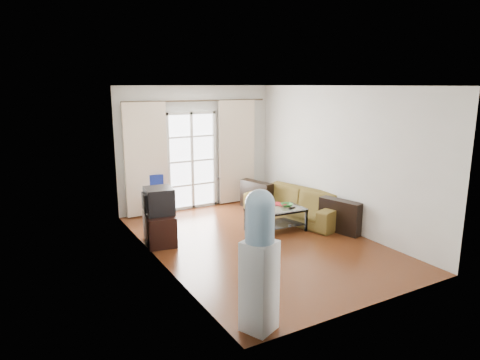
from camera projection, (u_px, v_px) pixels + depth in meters
name	position (u px, v px, depth m)	size (l,w,h in m)	color
floor	(258.00, 242.00, 7.57)	(5.20, 5.20, 0.00)	brown
ceiling	(260.00, 86.00, 6.98)	(5.20, 5.20, 0.00)	white
wall_back	(197.00, 148.00, 9.48)	(3.60, 0.02, 2.70)	silver
wall_front	(376.00, 203.00, 5.07)	(3.60, 0.02, 2.70)	silver
wall_left	(157.00, 178.00, 6.40)	(0.02, 5.20, 2.70)	silver
wall_right	(339.00, 158.00, 8.14)	(0.02, 5.20, 2.70)	silver
french_door	(192.00, 161.00, 9.42)	(1.16, 0.06, 2.15)	white
curtain_rod	(198.00, 101.00, 9.17)	(0.04, 0.04, 3.30)	#4C3F2D
curtain_left	(146.00, 160.00, 8.83)	(0.90, 0.07, 2.35)	beige
curtain_right	(237.00, 152.00, 9.87)	(0.90, 0.07, 2.35)	beige
radiator	(231.00, 189.00, 10.00)	(0.64, 0.12, 0.64)	gray
sofa	(295.00, 204.00, 8.77)	(1.35, 2.29, 0.63)	olive
coffee_table	(276.00, 217.00, 8.07)	(1.11, 0.68, 0.43)	silver
bowl	(287.00, 205.00, 8.19)	(0.29, 0.29, 0.06)	green
book	(277.00, 205.00, 8.22)	(0.26, 0.30, 0.02)	#AD3115
remote	(292.00, 208.00, 8.07)	(0.14, 0.04, 0.02)	black
tv_stand	(160.00, 229.00, 7.45)	(0.48, 0.72, 0.53)	black
crt_tv	(158.00, 201.00, 7.38)	(0.55, 0.55, 0.46)	black
task_chair	(156.00, 205.00, 8.91)	(0.75, 0.75, 0.87)	black
water_cooler	(259.00, 258.00, 4.68)	(0.44, 0.44, 1.64)	white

